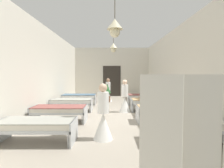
{
  "coord_description": "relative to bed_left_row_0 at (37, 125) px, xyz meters",
  "views": [
    {
      "loc": [
        0.02,
        -7.16,
        1.7
      ],
      "look_at": [
        0.0,
        -0.01,
        1.32
      ],
      "focal_mm": 28.08,
      "sensor_mm": 36.0,
      "label": 1
    }
  ],
  "objects": [
    {
      "name": "ground_plane",
      "position": [
        1.87,
        2.85,
        -0.49
      ],
      "size": [
        6.43,
        14.15,
        0.1
      ],
      "primitive_type": "cube",
      "color": "#9E9384"
    },
    {
      "name": "room_shell",
      "position": [
        1.87,
        4.17,
        1.48
      ],
      "size": [
        6.23,
        13.75,
        3.84
      ],
      "color": "silver",
      "rests_on": "ground"
    },
    {
      "name": "bed_left_row_0",
      "position": [
        0.0,
        0.0,
        0.0
      ],
      "size": [
        1.9,
        0.84,
        0.57
      ],
      "color": "#B7BCC1",
      "rests_on": "ground"
    },
    {
      "name": "bed_right_row_0",
      "position": [
        3.73,
        0.0,
        0.0
      ],
      "size": [
        1.9,
        0.84,
        0.57
      ],
      "color": "#B7BCC1",
      "rests_on": "ground"
    },
    {
      "name": "bed_left_row_1",
      "position": [
        0.0,
        1.9,
        0.0
      ],
      "size": [
        1.9,
        0.84,
        0.57
      ],
      "color": "#B7BCC1",
      "rests_on": "ground"
    },
    {
      "name": "bed_right_row_1",
      "position": [
        3.73,
        1.9,
        0.0
      ],
      "size": [
        1.9,
        0.84,
        0.57
      ],
      "color": "#B7BCC1",
      "rests_on": "ground"
    },
    {
      "name": "bed_left_row_2",
      "position": [
        0.0,
        3.8,
        0.0
      ],
      "size": [
        1.9,
        0.84,
        0.57
      ],
      "color": "#B7BCC1",
      "rests_on": "ground"
    },
    {
      "name": "bed_right_row_2",
      "position": [
        3.73,
        3.8,
        0.0
      ],
      "size": [
        1.9,
        0.84,
        0.57
      ],
      "color": "#B7BCC1",
      "rests_on": "ground"
    },
    {
      "name": "bed_left_row_3",
      "position": [
        0.0,
        5.7,
        0.0
      ],
      "size": [
        1.9,
        0.84,
        0.57
      ],
      "color": "#B7BCC1",
      "rests_on": "ground"
    },
    {
      "name": "bed_right_row_3",
      "position": [
        3.73,
        5.7,
        0.0
      ],
      "size": [
        1.9,
        0.84,
        0.57
      ],
      "color": "#B7BCC1",
      "rests_on": "ground"
    },
    {
      "name": "nurse_near_aisle",
      "position": [
        1.65,
        0.21,
        0.09
      ],
      "size": [
        0.52,
        0.52,
        1.49
      ],
      "rotation": [
        0.0,
        0.0,
        0.08
      ],
      "color": "white",
      "rests_on": "ground"
    },
    {
      "name": "nurse_mid_aisle",
      "position": [
        1.63,
        6.69,
        0.09
      ],
      "size": [
        0.52,
        0.52,
        1.49
      ],
      "rotation": [
        0.0,
        0.0,
        4.49
      ],
      "color": "white",
      "rests_on": "ground"
    },
    {
      "name": "nurse_far_aisle",
      "position": [
        2.46,
        3.59,
        0.09
      ],
      "size": [
        0.52,
        0.52,
        1.49
      ],
      "rotation": [
        0.0,
        0.0,
        2.22
      ],
      "color": "white",
      "rests_on": "ground"
    },
    {
      "name": "patient_seated_primary",
      "position": [
        3.38,
        3.84,
        0.43
      ],
      "size": [
        0.44,
        0.44,
        0.8
      ],
      "color": "gray",
      "rests_on": "bed_right_row_2"
    },
    {
      "name": "potted_plant",
      "position": [
        1.58,
        6.58,
        0.22
      ],
      "size": [
        0.45,
        0.45,
        1.2
      ],
      "color": "brown",
      "rests_on": "ground"
    },
    {
      "name": "privacy_screen",
      "position": [
        2.78,
        -2.58,
        0.41
      ],
      "size": [
        1.24,
        0.23,
        1.7
      ],
      "rotation": [
        0.0,
        0.0,
        -0.19
      ],
      "color": "silver",
      "rests_on": "ground"
    }
  ]
}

